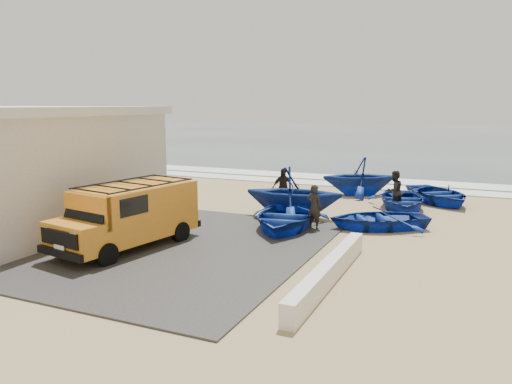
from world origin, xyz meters
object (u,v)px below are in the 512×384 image
(building, at_px, (2,167))
(boat_mid_left, at_px, (294,192))
(van, at_px, (130,214))
(boat_far_right, at_px, (438,194))
(fisherman_middle, at_px, (394,191))
(boat_near_right, at_px, (378,219))
(boat_mid_right, at_px, (401,200))
(boat_far_left, at_px, (359,176))
(parapet, at_px, (329,272))
(boat_near_left, at_px, (284,217))
(fisherman_back, at_px, (283,188))
(fisherman_front, at_px, (314,207))

(building, height_order, boat_mid_left, building)
(van, bearing_deg, boat_far_right, 64.28)
(boat_far_right, xyz_separation_m, fisherman_middle, (-1.55, -2.47, 0.42))
(building, xyz_separation_m, boat_near_right, (12.57, 5.02, -1.80))
(van, height_order, boat_mid_right, van)
(boat_mid_right, height_order, boat_far_right, boat_far_right)
(boat_mid_left, xyz_separation_m, boat_far_left, (1.27, 5.83, -0.06))
(parapet, bearing_deg, boat_near_left, 122.71)
(fisherman_middle, xyz_separation_m, fisherman_back, (-4.47, -1.25, 0.01))
(boat_mid_left, xyz_separation_m, boat_mid_right, (3.65, 3.32, -0.59))
(parapet, distance_m, fisherman_front, 5.37)
(fisherman_front, bearing_deg, boat_near_right, -136.11)
(fisherman_middle, bearing_deg, van, -0.66)
(parapet, bearing_deg, van, 176.05)
(boat_near_right, xyz_separation_m, boat_far_left, (-2.11, 6.34, 0.56))
(boat_far_right, height_order, fisherman_front, fisherman_front)
(building, bearing_deg, fisherman_middle, 33.60)
(building, height_order, fisherman_middle, building)
(boat_near_right, relative_size, boat_far_left, 1.00)
(parapet, relative_size, boat_near_left, 1.44)
(boat_far_right, relative_size, fisherman_front, 2.49)
(van, bearing_deg, boat_near_left, 59.83)
(van, xyz_separation_m, boat_near_left, (3.48, 4.17, -0.65))
(boat_mid_left, height_order, fisherman_middle, boat_mid_left)
(boat_near_right, height_order, fisherman_front, fisherman_front)
(boat_mid_right, height_order, boat_far_left, boat_far_left)
(boat_near_right, bearing_deg, boat_far_right, 135.75)
(van, relative_size, boat_near_left, 1.19)
(boat_mid_right, distance_m, boat_far_left, 3.50)
(fisherman_front, height_order, fisherman_middle, fisherman_middle)
(boat_near_right, xyz_separation_m, fisherman_front, (-2.04, -1.05, 0.44))
(van, xyz_separation_m, boat_far_left, (4.40, 11.91, -0.15))
(parapet, distance_m, boat_mid_right, 9.86)
(boat_near_right, height_order, fisherman_middle, fisherman_middle)
(boat_near_left, bearing_deg, fisherman_middle, 46.87)
(boat_mid_left, relative_size, boat_far_left, 1.07)
(boat_far_right, distance_m, fisherman_back, 7.09)
(van, xyz_separation_m, fisherman_front, (4.48, 4.53, -0.28))
(van, bearing_deg, boat_mid_right, 63.85)
(boat_near_left, xyz_separation_m, fisherman_front, (1.00, 0.35, 0.38))
(boat_mid_right, relative_size, boat_far_right, 0.96)
(boat_far_left, relative_size, fisherman_back, 2.07)
(boat_near_left, bearing_deg, fisherman_back, 101.55)
(boat_far_left, relative_size, fisherman_front, 2.19)
(building, bearing_deg, fisherman_back, 41.23)
(boat_mid_right, relative_size, fisherman_middle, 2.29)
(boat_mid_left, distance_m, boat_mid_right, 4.97)
(boat_mid_right, height_order, fisherman_middle, fisherman_middle)
(parapet, xyz_separation_m, boat_mid_right, (0.34, 9.85, 0.12))
(van, xyz_separation_m, boat_near_right, (6.52, 5.57, -0.72))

